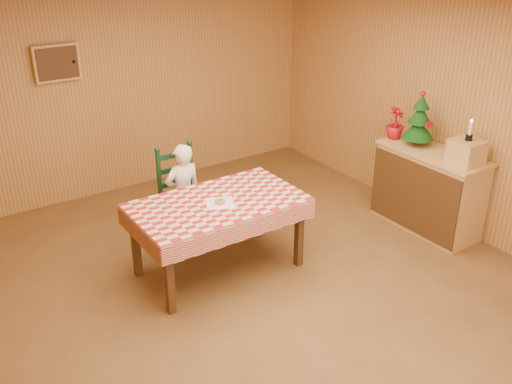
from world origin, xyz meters
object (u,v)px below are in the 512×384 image
(ladder_chair, at_px, (181,197))
(storage_bin, at_px, (442,218))
(shelf_unit, at_px, (428,190))
(christmas_tree, at_px, (420,121))
(dining_table, at_px, (218,209))
(crate, at_px, (466,152))
(seated_child, at_px, (183,194))

(ladder_chair, relative_size, storage_bin, 2.80)
(storage_bin, bearing_deg, shelf_unit, 97.16)
(christmas_tree, bearing_deg, dining_table, 173.27)
(shelf_unit, distance_m, crate, 0.71)
(seated_child, bearing_deg, storage_bin, 148.86)
(dining_table, relative_size, christmas_tree, 2.67)
(christmas_tree, bearing_deg, crate, -90.00)
(christmas_tree, xyz_separation_m, storage_bin, (0.02, -0.46, -1.02))
(dining_table, distance_m, crate, 2.63)
(crate, bearing_deg, shelf_unit, 91.23)
(shelf_unit, xyz_separation_m, christmas_tree, (0.01, 0.25, 0.74))
(dining_table, xyz_separation_m, seated_child, (0.00, 0.73, -0.13))
(ladder_chair, distance_m, crate, 3.03)
(dining_table, bearing_deg, ladder_chair, 90.00)
(ladder_chair, bearing_deg, crate, -35.34)
(shelf_unit, relative_size, storage_bin, 3.21)
(dining_table, bearing_deg, christmas_tree, -6.73)
(dining_table, xyz_separation_m, crate, (2.43, -0.94, 0.37))
(ladder_chair, bearing_deg, christmas_tree, -23.84)
(seated_child, distance_m, storage_bin, 2.89)
(dining_table, distance_m, shelf_unit, 2.49)
(dining_table, xyz_separation_m, ladder_chair, (-0.00, 0.79, -0.18))
(dining_table, distance_m, christmas_tree, 2.50)
(seated_child, distance_m, crate, 2.99)
(shelf_unit, relative_size, crate, 4.13)
(ladder_chair, xyz_separation_m, christmas_tree, (2.43, -1.07, 0.71))
(shelf_unit, distance_m, storage_bin, 0.35)
(ladder_chair, distance_m, shelf_unit, 2.76)
(dining_table, bearing_deg, seated_child, 90.00)
(shelf_unit, bearing_deg, christmas_tree, 88.02)
(shelf_unit, height_order, crate, crate)
(ladder_chair, bearing_deg, storage_bin, -32.11)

